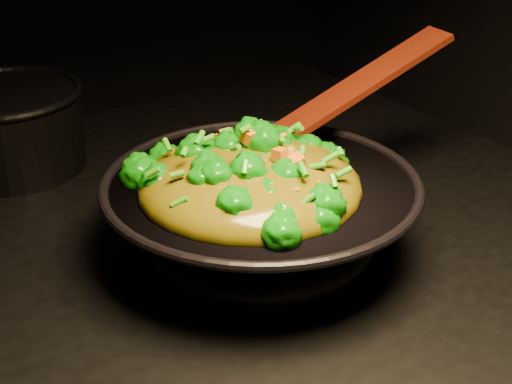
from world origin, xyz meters
TOP-DOWN VIEW (x-y plane):
  - wok at (0.10, -0.10)m, footprint 0.45×0.45m
  - stir_fry at (0.08, -0.10)m, footprint 0.27×0.27m
  - spatula at (0.27, -0.04)m, footprint 0.30×0.08m
  - back_pot at (-0.05, 0.32)m, footprint 0.24×0.24m

SIDE VIEW (x-z plane):
  - wok at x=0.10m, z-range 0.90..1.00m
  - back_pot at x=-0.05m, z-range 0.90..1.02m
  - stir_fry at x=0.08m, z-range 1.00..1.08m
  - spatula at x=0.27m, z-range 0.99..1.11m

